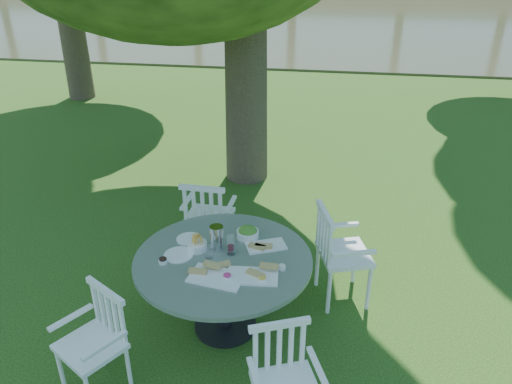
# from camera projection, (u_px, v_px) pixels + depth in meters

# --- Properties ---
(ground) EXTENTS (140.00, 140.00, 0.00)m
(ground) POSITION_uv_depth(u_px,v_px,m) (253.00, 272.00, 5.30)
(ground) COLOR #16380B
(ground) RESTS_ON ground
(table) EXTENTS (1.51, 1.51, 0.76)m
(table) POSITION_uv_depth(u_px,v_px,m) (223.00, 270.00, 4.27)
(table) COLOR black
(table) RESTS_ON ground
(chair_ne) EXTENTS (0.58, 0.61, 0.97)m
(chair_ne) POSITION_uv_depth(u_px,v_px,m) (335.00, 249.00, 4.66)
(chair_ne) COLOR white
(chair_ne) RESTS_ON ground
(chair_nw) EXTENTS (0.49, 0.46, 0.94)m
(chair_nw) POSITION_uv_depth(u_px,v_px,m) (207.00, 215.00, 5.26)
(chair_nw) COLOR white
(chair_nw) RESTS_ON ground
(chair_sw) EXTENTS (0.59, 0.58, 0.88)m
(chair_sw) POSITION_uv_depth(u_px,v_px,m) (99.00, 334.00, 3.74)
(chair_sw) COLOR white
(chair_sw) RESTS_ON ground
(chair_se) EXTENTS (0.55, 0.54, 0.86)m
(chair_se) POSITION_uv_depth(u_px,v_px,m) (283.00, 372.00, 3.42)
(chair_se) COLOR white
(chair_se) RESTS_ON ground
(tableware) EXTENTS (1.05, 0.90, 0.23)m
(tableware) POSITION_uv_depth(u_px,v_px,m) (224.00, 249.00, 4.24)
(tableware) COLOR white
(tableware) RESTS_ON table
(river) EXTENTS (100.00, 28.00, 0.12)m
(river) POSITION_uv_depth(u_px,v_px,m) (327.00, 7.00, 25.53)
(river) COLOR #393B23
(river) RESTS_ON ground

